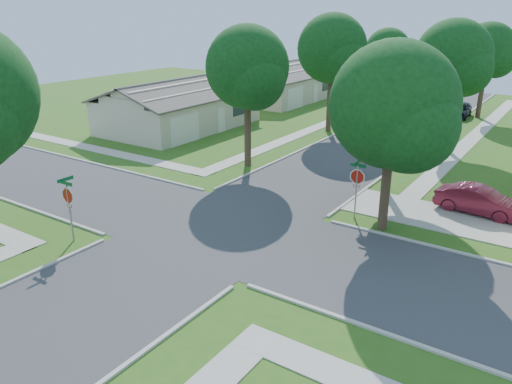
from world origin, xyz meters
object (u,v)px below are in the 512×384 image
object	(u,v)px
tree_w_near	(248,71)
car_curb_east	(460,110)
tree_e_near	(395,92)
stop_sign_sw	(68,198)
tree_e_mid	(454,61)
tree_e_far	(488,53)
tree_w_mid	(333,52)
tree_ne_corner	(394,111)
stop_sign_ne	(357,179)
car_driveway	(479,201)
house_nw_near	(180,110)
car_curb_west	(440,93)
house_nw_far	(281,86)
tree_w_far	(388,53)

from	to	relation	value
tree_w_near	car_curb_east	world-z (taller)	tree_w_near
tree_e_near	car_curb_east	distance (m)	24.75
stop_sign_sw	car_curb_east	bearing A→B (deg)	78.23
tree_e_mid	tree_e_far	distance (m)	13.00
tree_w_near	tree_w_mid	distance (m)	12.01
tree_ne_corner	tree_w_near	bearing A→B (deg)	156.44
stop_sign_ne	car_driveway	world-z (taller)	stop_sign_ne
tree_e_near	tree_e_far	distance (m)	25.00
stop_sign_ne	tree_e_near	xyz separation A→B (m)	(0.05, 4.31, 3.61)
house_nw_near	car_driveway	xyz separation A→B (m)	(25.65, -6.30, -0.82)
stop_sign_sw	house_nw_near	xyz separation A→B (m)	(-11.29, 19.70, -0.51)
stop_sign_sw	tree_e_far	bearing A→B (deg)	76.27
tree_e_near	car_curb_west	distance (m)	34.73
house_nw_far	car_curb_west	xyz separation A→B (m)	(14.79, 10.85, -0.91)
tree_w_near	car_curb_east	size ratio (longest dim) A/B	2.11
tree_w_near	tree_w_far	xyz separation A→B (m)	(-0.01, 25.00, -0.61)
house_nw_near	tree_w_near	bearing A→B (deg)	-27.83
car_curb_east	car_curb_west	xyz separation A→B (m)	(-4.40, 9.64, -0.12)
tree_w_far	car_curb_east	xyz separation A→B (m)	(7.85, -0.80, -4.78)
car_curb_east	tree_e_mid	bearing A→B (deg)	-85.44
house_nw_near	car_curb_west	xyz separation A→B (m)	(14.79, 27.85, -0.91)
tree_w_mid	tree_w_far	xyz separation A→B (m)	(-0.01, 13.00, -0.98)
tree_w_near	car_curb_east	xyz separation A→B (m)	(7.84, 24.20, -5.39)
tree_w_far	tree_ne_corner	xyz separation A→B (m)	(11.01, -29.80, 0.09)
tree_e_near	tree_w_near	distance (m)	9.41
tree_w_far	tree_ne_corner	distance (m)	31.77
stop_sign_ne	house_nw_near	bearing A→B (deg)	153.54
car_curb_east	car_curb_west	world-z (taller)	car_curb_east
tree_e_far	tree_w_mid	distance (m)	16.05
house_nw_far	car_curb_east	bearing A→B (deg)	3.61
stop_sign_sw	stop_sign_ne	world-z (taller)	same
tree_e_mid	house_nw_far	bearing A→B (deg)	152.09
stop_sign_sw	house_nw_near	distance (m)	22.71
house_nw_far	car_driveway	distance (m)	34.66
stop_sign_ne	tree_w_far	xyz separation A→B (m)	(-9.35, 29.31, 3.48)
tree_e_far	tree_w_mid	xyz separation A→B (m)	(-9.39, -13.00, 0.51)
stop_sign_sw	tree_e_near	bearing A→B (deg)	55.41
house_nw_far	tree_e_near	bearing A→B (deg)	-47.94
tree_w_mid	house_nw_far	xyz separation A→B (m)	(-11.35, 10.99, -4.97)
stop_sign_sw	tree_ne_corner	distance (m)	14.64
tree_e_mid	tree_ne_corner	size ratio (longest dim) A/B	1.06
tree_ne_corner	house_nw_near	distance (m)	25.15
tree_ne_corner	house_nw_far	distance (m)	35.90
stop_sign_ne	car_curb_east	xyz separation A→B (m)	(-1.50, 28.51, -1.31)
tree_e_mid	car_curb_west	size ratio (longest dim) A/B	2.20
car_driveway	tree_e_mid	bearing A→B (deg)	27.25
tree_ne_corner	house_nw_near	bearing A→B (deg)	154.23
tree_e_far	car_curb_west	size ratio (longest dim) A/B	2.09
stop_sign_sw	car_curb_west	distance (m)	47.70
house_nw_near	house_nw_far	world-z (taller)	same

